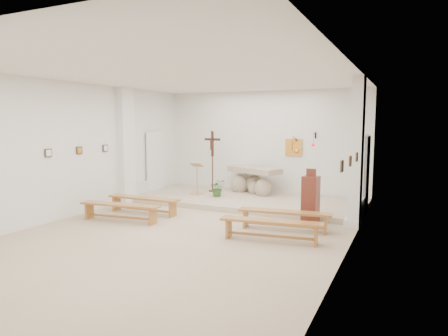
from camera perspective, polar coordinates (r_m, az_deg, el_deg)
The scene contains 27 objects.
ground at distance 9.29m, azimuth -4.98°, elevation -8.84°, with size 7.00×10.00×0.00m, color #CAAD92.
wall_left at distance 11.15m, azimuth -20.78°, elevation 2.47°, with size 0.02×10.00×3.50m, color silver.
wall_right at distance 7.83m, azimuth 17.55°, elevation 1.04°, with size 0.02×10.00×3.50m, color silver.
wall_back at distance 13.52m, azimuth 5.65°, elevation 3.50°, with size 7.00×0.02×3.50m, color silver.
ceiling at distance 9.02m, azimuth -5.20°, elevation 13.08°, with size 7.00×10.00×0.02m, color silver.
sanctuary_platform at distance 12.34m, azimuth 3.24°, elevation -4.62°, with size 6.98×3.00×0.15m, color #C6B298.
pilaster_left at distance 12.55m, azimuth -13.82°, elevation 3.11°, with size 0.26×0.55×3.50m, color white.
pilaster_right at distance 9.83m, azimuth 18.43°, elevation 2.06°, with size 0.26×0.55×3.50m, color white.
gold_wall_relief at distance 13.18m, azimuth 9.91°, elevation 2.92°, with size 0.55×0.04×0.55m, color orange.
sanctuary_lamp at distance 12.76m, azimuth 12.66°, elevation 3.46°, with size 0.11×0.36×0.44m.
station_frame_left_front at distance 10.60m, azimuth -23.80°, elevation 1.98°, with size 0.03×0.20×0.20m, color #412E1C.
station_frame_left_mid at distance 11.28m, azimuth -19.97°, elevation 2.39°, with size 0.03×0.20×0.20m, color #412E1C.
station_frame_left_rear at distance 12.01m, azimuth -16.59°, elevation 2.73°, with size 0.03×0.20×0.20m, color #412E1C.
station_frame_right_front at distance 7.05m, azimuth 16.51°, elevation 0.25°, with size 0.03×0.20×0.20m, color #412E1C.
station_frame_right_mid at distance 8.03m, azimuth 17.60°, elevation 0.95°, with size 0.03×0.20×0.20m, color #412E1C.
station_frame_right_rear at distance 9.02m, azimuth 18.45°, elevation 1.50°, with size 0.03×0.20×0.20m, color #412E1C.
radiator_left at distance 13.30m, azimuth -11.95°, elevation -3.08°, with size 0.10×0.85×0.52m, color silver.
radiator_right at distance 10.71m, azimuth 18.92°, elevation -5.61°, with size 0.10×0.85×0.52m, color silver.
altar at distance 13.11m, azimuth 4.28°, elevation -2.03°, with size 1.95×1.32×0.94m.
lectern at distance 12.85m, azimuth -3.89°, elevation -1.47°, with size 0.39×0.33×1.06m.
crucifix_stand at distance 13.31m, azimuth -1.67°, elevation 1.61°, with size 0.61×0.27×2.02m.
potted_plant at distance 12.49m, azimuth -0.91°, elevation -2.87°, with size 0.48×0.42×0.54m, color #2E5421.
donation_pedestal at distance 9.89m, azimuth 12.26°, elevation -4.46°, with size 0.40×0.40×1.36m.
bench_left_front at distance 11.04m, azimuth -11.42°, elevation -4.68°, with size 2.13×0.37×0.45m.
bench_right_front at distance 9.28m, azimuth 8.65°, elevation -6.75°, with size 2.15×0.61×0.45m.
bench_left_second at distance 10.30m, azimuth -14.63°, elevation -5.58°, with size 2.15×0.57×0.45m.
bench_right_second at distance 8.39m, azimuth 6.74°, elevation -8.16°, with size 2.15×0.62×0.45m.
Camera 1 is at (4.52, -7.73, 2.46)m, focal length 32.00 mm.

